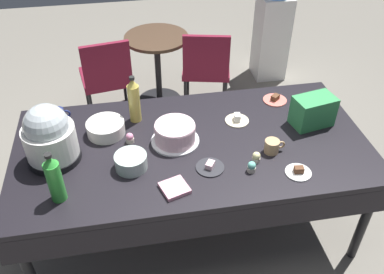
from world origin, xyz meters
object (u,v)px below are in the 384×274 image
at_px(cupcake_mint, 256,157).
at_px(water_cooler, 273,25).
at_px(coffee_mug_navy, 59,115).
at_px(maroon_chair_left, 107,74).
at_px(ceramic_snack_bowl, 106,128).
at_px(soda_bottle_ginger_ale, 134,100).
at_px(dessert_plate_white, 298,172).
at_px(dessert_plate_coral, 275,99).
at_px(coffee_mug_tan, 272,146).
at_px(soda_carton, 313,111).
at_px(round_cafe_table, 157,58).
at_px(cupcake_cocoa, 252,167).
at_px(maroon_chair_right, 206,66).
at_px(dessert_plate_cream, 237,119).
at_px(frosted_layer_cake, 175,134).
at_px(potluck_table, 192,151).
at_px(slow_cooker, 49,136).
at_px(dessert_plate_charcoal, 210,167).
at_px(glass_salad_bowl, 131,162).
at_px(cupcake_rose, 130,138).
at_px(soda_bottle_lime_soda, 54,179).

xyz_separation_m(cupcake_mint, water_cooler, (0.86, 2.19, -0.19)).
bearing_deg(coffee_mug_navy, maroon_chair_left, 74.14).
distance_m(ceramic_snack_bowl, soda_bottle_ginger_ale, 0.25).
bearing_deg(coffee_mug_navy, dessert_plate_white, -28.83).
relative_size(dessert_plate_coral, cupcake_mint, 2.49).
relative_size(coffee_mug_tan, soda_carton, 0.49).
distance_m(round_cafe_table, water_cooler, 1.30).
bearing_deg(water_cooler, soda_carton, -101.89).
height_order(coffee_mug_tan, maroon_chair_left, maroon_chair_left).
xyz_separation_m(cupcake_cocoa, maroon_chair_right, (0.09, 1.71, -0.29)).
relative_size(dessert_plate_coral, round_cafe_table, 0.23).
distance_m(coffee_mug_tan, water_cooler, 2.26).
distance_m(cupcake_mint, round_cafe_table, 1.92).
bearing_deg(soda_bottle_ginger_ale, maroon_chair_left, 100.92).
bearing_deg(dessert_plate_cream, dessert_plate_white, -68.33).
distance_m(dessert_plate_coral, round_cafe_table, 1.47).
relative_size(frosted_layer_cake, maroon_chair_right, 0.36).
height_order(potluck_table, dessert_plate_cream, dessert_plate_cream).
height_order(slow_cooker, dessert_plate_charcoal, slow_cooker).
bearing_deg(glass_salad_bowl, maroon_chair_right, 63.81).
bearing_deg(dessert_plate_white, cupcake_rose, 154.30).
height_order(slow_cooker, dessert_plate_cream, slow_cooker).
height_order(soda_bottle_ginger_ale, water_cooler, water_cooler).
height_order(dessert_plate_coral, soda_bottle_lime_soda, soda_bottle_lime_soda).
xyz_separation_m(ceramic_snack_bowl, coffee_mug_tan, (0.99, -0.36, -0.00)).
distance_m(slow_cooker, dessert_plate_charcoal, 0.94).
distance_m(potluck_table, dessert_plate_charcoal, 0.26).
distance_m(cupcake_rose, maroon_chair_right, 1.56).
height_order(glass_salad_bowl, water_cooler, water_cooler).
relative_size(frosted_layer_cake, cupcake_rose, 4.48).
distance_m(coffee_mug_navy, maroon_chair_right, 1.61).
distance_m(soda_bottle_ginger_ale, coffee_mug_tan, 0.93).
bearing_deg(cupcake_rose, dessert_plate_cream, 7.83).
distance_m(cupcake_rose, coffee_mug_navy, 0.55).
distance_m(soda_bottle_lime_soda, coffee_mug_navy, 0.73).
bearing_deg(dessert_plate_charcoal, dessert_plate_coral, 45.31).
distance_m(potluck_table, soda_bottle_ginger_ale, 0.50).
relative_size(soda_bottle_ginger_ale, soda_carton, 1.27).
distance_m(slow_cooker, cupcake_cocoa, 1.17).
bearing_deg(dessert_plate_charcoal, cupcake_cocoa, -16.29).
bearing_deg(cupcake_mint, frosted_layer_cake, 148.86).
distance_m(cupcake_mint, coffee_mug_navy, 1.32).
distance_m(slow_cooker, dessert_plate_coral, 1.55).
xyz_separation_m(cupcake_cocoa, round_cafe_table, (-0.34, 1.94, -0.28)).
bearing_deg(coffee_mug_tan, glass_salad_bowl, 179.50).
height_order(glass_salad_bowl, soda_carton, soda_carton).
bearing_deg(soda_carton, maroon_chair_left, 123.85).
bearing_deg(coffee_mug_tan, water_cooler, 70.67).
bearing_deg(dessert_plate_white, round_cafe_table, 106.78).
distance_m(dessert_plate_coral, soda_carton, 0.35).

